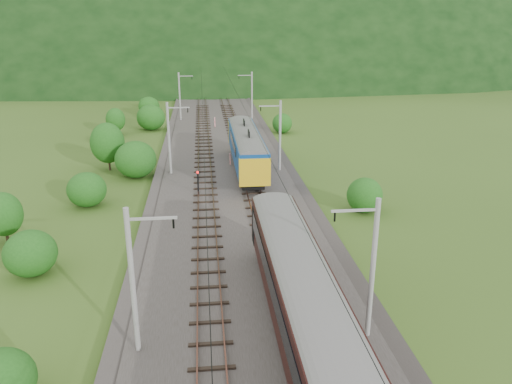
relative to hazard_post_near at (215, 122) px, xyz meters
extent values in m
plane|color=#314E18|center=(0.49, -57.18, -1.08)|extent=(600.00, 600.00, 0.00)
cube|color=#38332D|center=(0.49, -47.18, -0.93)|extent=(14.00, 220.00, 0.30)
cube|color=brown|center=(-2.62, -47.18, -0.59)|extent=(0.08, 220.00, 0.15)
cube|color=brown|center=(-1.19, -47.18, -0.59)|extent=(0.08, 220.00, 0.15)
cube|color=black|center=(-1.91, -47.18, -0.72)|extent=(2.40, 220.00, 0.12)
cube|color=brown|center=(2.18, -47.18, -0.59)|extent=(0.08, 220.00, 0.15)
cube|color=brown|center=(3.61, -47.18, -0.59)|extent=(0.08, 220.00, 0.15)
cube|color=black|center=(2.89, -47.18, -0.72)|extent=(2.40, 220.00, 0.12)
cylinder|color=gray|center=(-5.71, -57.18, 3.22)|extent=(0.28, 0.28, 8.00)
cube|color=gray|center=(-4.51, -57.18, 6.62)|extent=(2.40, 0.12, 0.12)
cylinder|color=black|center=(-3.51, -57.18, 6.32)|extent=(0.10, 0.10, 0.50)
cylinder|color=gray|center=(-5.71, -25.18, 3.22)|extent=(0.28, 0.28, 8.00)
cube|color=gray|center=(-4.51, -25.18, 6.62)|extent=(2.40, 0.12, 0.12)
cylinder|color=black|center=(-3.51, -25.18, 6.32)|extent=(0.10, 0.10, 0.50)
cylinder|color=gray|center=(-5.71, 6.82, 3.22)|extent=(0.28, 0.28, 8.00)
cube|color=gray|center=(-4.51, 6.82, 6.62)|extent=(2.40, 0.12, 0.12)
cylinder|color=black|center=(-3.51, 6.82, 6.32)|extent=(0.10, 0.10, 0.50)
cylinder|color=gray|center=(-5.71, 38.82, 3.22)|extent=(0.28, 0.28, 8.00)
cube|color=gray|center=(-4.51, 38.82, 6.62)|extent=(2.40, 0.12, 0.12)
cylinder|color=black|center=(-3.51, 38.82, 6.32)|extent=(0.10, 0.10, 0.50)
cylinder|color=gray|center=(-5.71, 70.82, 3.22)|extent=(0.28, 0.28, 8.00)
cube|color=gray|center=(-4.51, 70.82, 6.62)|extent=(2.40, 0.12, 0.12)
cylinder|color=black|center=(-3.51, 70.82, 6.32)|extent=(0.10, 0.10, 0.50)
cylinder|color=gray|center=(6.69, -57.18, 3.22)|extent=(0.28, 0.28, 8.00)
cube|color=gray|center=(5.49, -57.18, 6.62)|extent=(2.40, 0.12, 0.12)
cylinder|color=black|center=(4.49, -57.18, 6.32)|extent=(0.10, 0.10, 0.50)
cylinder|color=gray|center=(6.69, -25.18, 3.22)|extent=(0.28, 0.28, 8.00)
cube|color=gray|center=(5.49, -25.18, 6.62)|extent=(2.40, 0.12, 0.12)
cylinder|color=black|center=(4.49, -25.18, 6.32)|extent=(0.10, 0.10, 0.50)
cylinder|color=gray|center=(6.69, 6.82, 3.22)|extent=(0.28, 0.28, 8.00)
cube|color=gray|center=(5.49, 6.82, 6.62)|extent=(2.40, 0.12, 0.12)
cylinder|color=black|center=(4.49, 6.82, 6.32)|extent=(0.10, 0.10, 0.50)
cylinder|color=gray|center=(6.69, 38.82, 3.22)|extent=(0.28, 0.28, 8.00)
cube|color=gray|center=(5.49, 38.82, 6.62)|extent=(2.40, 0.12, 0.12)
cylinder|color=black|center=(4.49, 38.82, 6.32)|extent=(0.10, 0.10, 0.50)
cylinder|color=gray|center=(6.69, 70.82, 3.22)|extent=(0.28, 0.28, 8.00)
cube|color=gray|center=(5.49, 70.82, 6.62)|extent=(2.40, 0.12, 0.12)
cylinder|color=black|center=(4.49, 70.82, 6.32)|extent=(0.10, 0.10, 0.50)
cylinder|color=black|center=(-1.91, -47.18, 6.02)|extent=(0.03, 198.00, 0.03)
cylinder|color=black|center=(2.89, -47.18, 6.02)|extent=(0.03, 198.00, 0.03)
ellipsoid|color=black|center=(0.49, 202.82, -1.08)|extent=(504.00, 360.00, 244.00)
ellipsoid|color=black|center=(-119.51, 242.82, -1.08)|extent=(336.00, 280.00, 132.00)
cube|color=black|center=(2.89, -57.48, 1.97)|extent=(3.00, 22.72, 3.10)
cylinder|color=slate|center=(2.89, -57.48, 3.36)|extent=(3.00, 22.61, 3.00)
cube|color=black|center=(1.38, -57.48, 2.34)|extent=(0.05, 19.99, 1.19)
cube|color=black|center=(4.41, -57.48, 2.34)|extent=(0.05, 19.99, 1.19)
cube|color=black|center=(2.89, -49.53, -0.05)|extent=(2.27, 3.30, 0.93)
cube|color=#12468E|center=(2.89, -24.96, 1.97)|extent=(3.00, 18.59, 3.10)
cylinder|color=slate|center=(2.89, -24.96, 3.36)|extent=(3.00, 18.50, 3.00)
cube|color=black|center=(1.38, -24.96, 2.34)|extent=(0.05, 16.36, 1.19)
cube|color=black|center=(4.41, -24.96, 2.34)|extent=(0.05, 16.36, 1.19)
cube|color=black|center=(2.89, -31.47, -0.05)|extent=(2.27, 3.30, 0.93)
cube|color=black|center=(2.89, -18.46, -0.05)|extent=(2.27, 3.30, 0.93)
cube|color=gold|center=(2.89, -15.87, 1.76)|extent=(3.05, 0.50, 2.79)
cube|color=gold|center=(2.89, -34.06, 1.76)|extent=(3.05, 0.50, 2.79)
cube|color=black|center=(2.89, -21.96, 4.08)|extent=(0.08, 1.60, 0.93)
cylinder|color=red|center=(0.00, 0.00, 0.00)|extent=(0.17, 0.17, 1.56)
cylinder|color=red|center=(1.16, -22.40, -0.08)|extent=(0.15, 0.15, 1.41)
cylinder|color=black|center=(-2.60, -32.53, 0.30)|extent=(0.15, 0.15, 2.16)
sphere|color=red|center=(-2.60, -32.53, 1.43)|extent=(0.26, 0.26, 0.26)
ellipsoid|color=#1D5416|center=(-11.37, -60.40, 0.35)|extent=(3.19, 3.19, 2.87)
ellipsoid|color=#1D5416|center=(-13.98, -47.47, 0.52)|extent=(3.57, 3.57, 3.21)
ellipsoid|color=#1D5416|center=(-12.98, -34.11, 0.56)|extent=(3.65, 3.65, 3.28)
ellipsoid|color=#1D5416|center=(-9.48, -25.30, 0.97)|extent=(4.56, 4.56, 4.11)
ellipsoid|color=#1D5416|center=(-14.67, -10.76, 0.21)|extent=(2.86, 2.86, 2.58)
ellipsoid|color=#1D5416|center=(-10.12, 0.17, 0.93)|extent=(4.47, 4.47, 4.03)
ellipsoid|color=#1D5416|center=(-11.62, 12.80, 0.64)|extent=(3.82, 3.82, 3.44)
ellipsoid|color=#1D5416|center=(-13.36, 21.92, -0.11)|extent=(2.17, 2.17, 1.95)
ellipsoid|color=#1D5416|center=(-12.25, 33.64, 0.36)|extent=(3.20, 3.20, 2.88)
cylinder|color=black|center=(-17.60, -41.90, 0.06)|extent=(0.24, 0.24, 2.28)
ellipsoid|color=#1D5416|center=(-17.60, -41.90, 1.36)|extent=(2.93, 2.93, 3.51)
cylinder|color=black|center=(-12.96, -22.14, 0.44)|extent=(0.24, 0.24, 3.05)
ellipsoid|color=#1D5416|center=(-12.96, -22.14, 2.18)|extent=(3.92, 3.92, 4.70)
cylinder|color=black|center=(-15.06, -3.10, 0.04)|extent=(0.24, 0.24, 2.25)
ellipsoid|color=#1D5416|center=(-15.06, -3.10, 1.33)|extent=(2.90, 2.90, 3.48)
ellipsoid|color=#1D5416|center=(12.49, -38.37, 0.38)|extent=(3.24, 3.24, 2.92)
ellipsoid|color=#1D5416|center=(10.29, -4.32, 0.30)|extent=(3.06, 3.06, 2.76)
camera|label=1|loc=(-1.91, -79.79, 15.67)|focal=35.00mm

